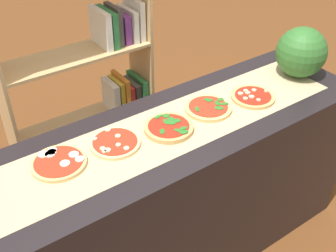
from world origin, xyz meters
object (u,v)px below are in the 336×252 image
(pizza_spinach_3, at_px, (208,108))
(bookshelf, at_px, (99,89))
(pizza_mozzarella_0, at_px, (59,162))
(pizza_mushroom_4, at_px, (253,97))
(pizza_mushroom_1, at_px, (115,143))
(watermelon, at_px, (301,52))
(pizza_spinach_2, at_px, (169,127))

(pizza_spinach_3, xyz_separation_m, bookshelf, (-0.19, 0.87, -0.25))
(pizza_mozzarella_0, bearing_deg, pizza_mushroom_4, -4.95)
(pizza_spinach_3, distance_m, bookshelf, 0.92)
(pizza_mozzarella_0, distance_m, pizza_mushroom_1, 0.26)
(watermelon, bearing_deg, pizza_mozzarella_0, 178.01)
(bookshelf, bearing_deg, pizza_mushroom_4, -64.20)
(pizza_mozzarella_0, relative_size, bookshelf, 0.16)
(pizza_mozzarella_0, bearing_deg, watermelon, -1.99)
(pizza_spinach_2, relative_size, pizza_spinach_3, 0.99)
(pizza_mozzarella_0, height_order, watermelon, watermelon)
(pizza_spinach_3, height_order, watermelon, watermelon)
(pizza_mozzarella_0, relative_size, pizza_mushroom_1, 1.02)
(bookshelf, bearing_deg, pizza_mozzarella_0, -125.57)
(pizza_spinach_2, xyz_separation_m, pizza_mushroom_4, (0.52, -0.03, -0.00))
(pizza_mushroom_1, relative_size, bookshelf, 0.15)
(pizza_mozzarella_0, height_order, pizza_spinach_3, pizza_spinach_3)
(pizza_mushroom_4, xyz_separation_m, bookshelf, (-0.45, 0.92, -0.25))
(pizza_spinach_3, bearing_deg, pizza_mozzarella_0, 177.12)
(pizza_mozzarella_0, height_order, bookshelf, bookshelf)
(pizza_mozzarella_0, relative_size, pizza_mushroom_4, 1.02)
(pizza_mozzarella_0, distance_m, bookshelf, 1.05)
(pizza_spinach_3, bearing_deg, bookshelf, 102.11)
(pizza_spinach_2, height_order, bookshelf, bookshelf)
(pizza_spinach_2, relative_size, pizza_mushroom_4, 1.02)
(pizza_spinach_2, bearing_deg, bookshelf, 85.30)
(pizza_mozzarella_0, bearing_deg, pizza_spinach_3, -2.88)
(pizza_mushroom_1, relative_size, pizza_spinach_2, 0.98)
(pizza_mushroom_1, distance_m, pizza_mushroom_4, 0.78)
(pizza_mushroom_4, bearing_deg, pizza_mozzarella_0, 175.05)
(watermelon, bearing_deg, pizza_spinach_2, -179.06)
(watermelon, height_order, bookshelf, bookshelf)
(pizza_mozzarella_0, height_order, pizza_mushroom_1, same)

